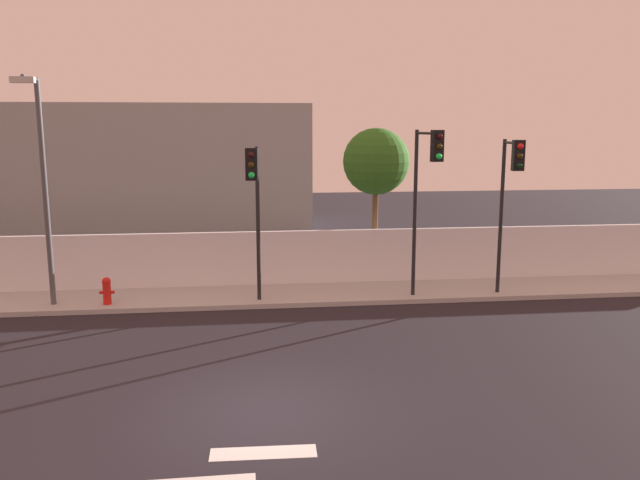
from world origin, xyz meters
TOP-DOWN VIEW (x-y plane):
  - ground_plane at (0.00, 0.00)m, footprint 80.00×80.00m
  - sidewalk at (0.00, 8.20)m, footprint 36.00×2.40m
  - perimeter_wall at (0.00, 9.49)m, footprint 36.00×0.18m
  - traffic_light_left at (7.68, 6.93)m, footprint 0.35×1.42m
  - traffic_light_center at (-0.03, 6.87)m, footprint 0.41×1.51m
  - traffic_light_right at (5.05, 6.88)m, footprint 0.50×1.55m
  - street_lamp_curbside at (-6.08, 7.54)m, footprint 0.61×1.66m
  - fire_hydrant at (-4.48, 7.55)m, footprint 0.44×0.26m
  - roadside_tree_midleft at (4.28, 10.53)m, footprint 2.34×2.34m
  - low_building_distant at (-4.80, 23.49)m, footprint 15.78×6.00m

SIDE VIEW (x-z plane):
  - ground_plane at x=0.00m, z-range 0.00..0.00m
  - sidewalk at x=0.00m, z-range 0.00..0.15m
  - fire_hydrant at x=-4.48m, z-range 0.18..1.01m
  - perimeter_wall at x=0.00m, z-range 0.15..1.95m
  - low_building_distant at x=-4.80m, z-range 0.00..6.53m
  - traffic_light_center at x=-0.03m, z-range 1.23..5.91m
  - traffic_light_left at x=7.68m, z-range 1.26..6.14m
  - traffic_light_right at x=5.05m, z-range 1.32..6.48m
  - street_lamp_curbside at x=-6.08m, z-range 0.73..7.34m
  - roadside_tree_midleft at x=4.28m, z-range 1.49..6.85m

